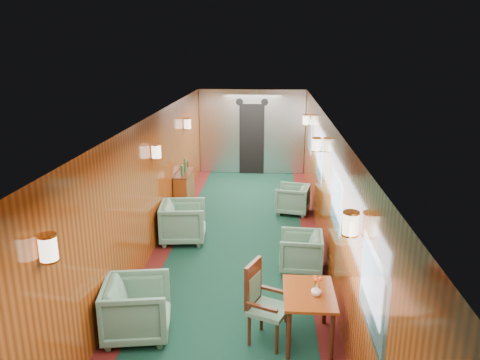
% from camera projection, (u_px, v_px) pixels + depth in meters
% --- Properties ---
extents(room, '(12.00, 12.10, 2.40)m').
position_uv_depth(room, '(235.00, 170.00, 7.49)').
color(room, black).
rests_on(room, ground).
extents(bulkhead, '(2.98, 0.17, 2.39)m').
position_uv_depth(bulkhead, '(252.00, 132.00, 13.29)').
color(bulkhead, silver).
rests_on(bulkhead, ground).
extents(windows_right, '(0.02, 8.60, 0.80)m').
position_uv_depth(windows_right, '(327.00, 178.00, 7.68)').
color(windows_right, '#AEB1B5').
rests_on(windows_right, ground).
extents(wall_sconces, '(2.97, 7.97, 0.25)m').
position_uv_depth(wall_sconces, '(238.00, 153.00, 7.99)').
color(wall_sconces, beige).
rests_on(wall_sconces, ground).
extents(dining_table, '(0.62, 0.89, 0.67)m').
position_uv_depth(dining_table, '(309.00, 300.00, 5.70)').
color(dining_table, brown).
rests_on(dining_table, ground).
extents(side_chair, '(0.59, 0.61, 1.03)m').
position_uv_depth(side_chair, '(262.00, 299.00, 5.72)').
color(side_chair, '#1F4838').
rests_on(side_chair, ground).
extents(credenza, '(0.31, 0.99, 1.16)m').
position_uv_depth(credenza, '(184.00, 191.00, 10.35)').
color(credenza, brown).
rests_on(credenza, ground).
extents(flower_vase, '(0.15, 0.15, 0.13)m').
position_uv_depth(flower_vase, '(316.00, 290.00, 5.58)').
color(flower_vase, silver).
rests_on(flower_vase, dining_table).
extents(armchair_left_near, '(0.93, 0.91, 0.74)m').
position_uv_depth(armchair_left_near, '(137.00, 308.00, 5.87)').
color(armchair_left_near, '#1F4838').
rests_on(armchair_left_near, ground).
extents(armchair_left_far, '(0.91, 0.89, 0.76)m').
position_uv_depth(armchair_left_far, '(183.00, 222.00, 8.74)').
color(armchair_left_far, '#1F4838').
rests_on(armchair_left_far, ground).
extents(armchair_right_near, '(0.73, 0.72, 0.63)m').
position_uv_depth(armchair_right_near, '(301.00, 252.00, 7.61)').
color(armchair_right_near, '#1F4838').
rests_on(armchair_right_near, ground).
extents(armchair_right_far, '(0.81, 0.80, 0.63)m').
position_uv_depth(armchair_right_far, '(292.00, 199.00, 10.23)').
color(armchair_right_far, '#1F4838').
rests_on(armchair_right_far, ground).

